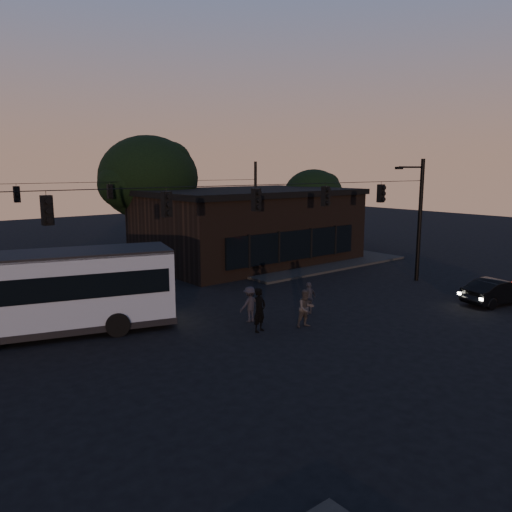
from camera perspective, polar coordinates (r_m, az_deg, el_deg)
ground at (r=20.58m, az=7.16°, el=-9.77°), size 120.00×120.00×0.00m
sidewalk_far_right at (r=38.38m, az=4.44°, el=-0.33°), size 14.00×10.00×0.15m
building at (r=37.52m, az=-0.92°, el=3.53°), size 15.40×10.41×5.40m
tree_behind at (r=39.67m, az=-12.19°, el=8.70°), size 7.60×7.60×9.43m
tree_right at (r=44.89m, az=6.56°, el=6.99°), size 5.20×5.20×6.86m
signal_rig_near at (r=22.45m, az=-0.00°, el=3.64°), size 26.24×0.30×7.50m
signal_rig_far at (r=36.26m, az=-16.27°, el=5.28°), size 26.24×0.30×7.50m
bus at (r=22.63m, az=-25.47°, el=-3.68°), size 12.71×6.33×3.50m
car at (r=28.67m, az=25.92°, el=-3.65°), size 4.25×2.22×1.33m
pedestrian_a at (r=21.44m, az=0.41°, el=-6.17°), size 0.80×0.64×1.92m
pedestrian_b at (r=22.20m, az=5.71°, el=-5.96°), size 0.95×0.81×1.70m
pedestrian_c at (r=24.16m, az=6.08°, el=-4.79°), size 0.96×0.47×1.58m
pedestrian_d at (r=22.85m, az=-0.71°, el=-5.52°), size 1.06×0.61×1.64m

